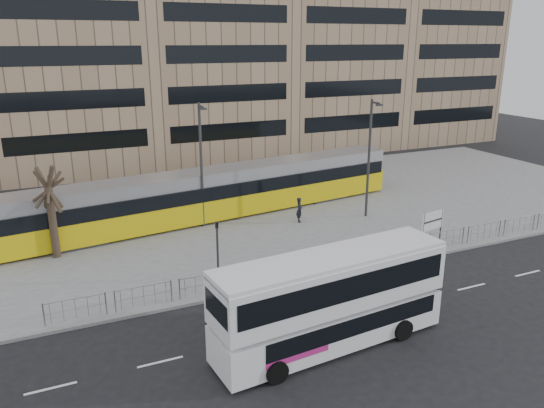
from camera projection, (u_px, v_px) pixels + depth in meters
name	position (u px, v px, depth m)	size (l,w,h in m)	color
ground	(330.00, 277.00, 28.18)	(120.00, 120.00, 0.00)	black
plaza	(246.00, 212.00, 38.60)	(64.00, 24.00, 0.15)	slate
kerb	(329.00, 275.00, 28.20)	(64.00, 0.25, 0.17)	gray
building_row	(179.00, 31.00, 54.77)	(70.40, 18.40, 31.20)	brown
pedestrian_barrier	(357.00, 251.00, 29.11)	(32.07, 0.07, 1.10)	gray
road_markings	(391.00, 306.00, 25.09)	(62.00, 0.12, 0.01)	white
double_decker_bus	(331.00, 298.00, 21.31)	(10.16, 3.17, 4.00)	white
tram	(214.00, 193.00, 36.77)	(29.18, 6.62, 3.43)	gold
station_sign	(433.00, 222.00, 31.69)	(1.84, 0.43, 2.14)	#2D2D30
ad_panel	(402.00, 244.00, 30.27)	(0.72, 0.13, 1.35)	#2D2D30
pedestrian	(299.00, 210.00, 36.03)	(0.63, 0.41, 1.73)	black
traffic_light_west	(217.00, 243.00, 27.17)	(0.17, 0.21, 3.10)	#2D2D30
lamp_post_west	(201.00, 161.00, 34.11)	(0.45, 1.04, 8.18)	#2D2D30
lamp_post_east	(370.00, 154.00, 36.12)	(0.45, 1.04, 8.17)	#2D2D30
bare_tree	(45.00, 162.00, 28.79)	(4.63, 4.63, 7.68)	black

